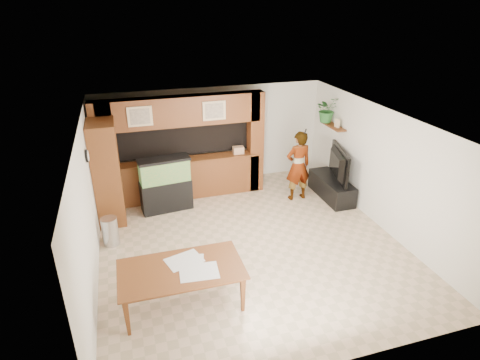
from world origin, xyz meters
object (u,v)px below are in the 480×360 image
object	(u,v)px
pantry_cabinet	(107,173)
person	(298,166)
aquarium	(166,185)
dining_table	(183,288)
television	(334,164)

from	to	relation	value
pantry_cabinet	person	distance (m)	4.49
aquarium	person	size ratio (longest dim) A/B	0.74
pantry_cabinet	person	size ratio (longest dim) A/B	1.30
aquarium	dining_table	distance (m)	3.42
pantry_cabinet	television	bearing A→B (deg)	-4.91
pantry_cabinet	aquarium	xyz separation A→B (m)	(1.26, 0.10, -0.51)
pantry_cabinet	aquarium	world-z (taller)	pantry_cabinet
aquarium	dining_table	xyz separation A→B (m)	(-0.18, -3.40, -0.29)
television	dining_table	world-z (taller)	television
pantry_cabinet	person	bearing A→B (deg)	-3.48
person	dining_table	world-z (taller)	person
pantry_cabinet	person	xyz separation A→B (m)	(4.47, -0.27, -0.27)
pantry_cabinet	aquarium	size ratio (longest dim) A/B	1.76
aquarium	television	size ratio (longest dim) A/B	0.95
pantry_cabinet	dining_table	bearing A→B (deg)	-71.88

